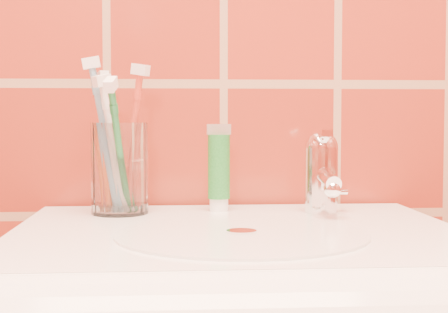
{
  "coord_description": "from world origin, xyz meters",
  "views": [
    {
      "loc": [
        -0.08,
        0.11,
        0.99
      ],
      "look_at": [
        -0.01,
        1.08,
        0.93
      ],
      "focal_mm": 55.0,
      "sensor_mm": 36.0,
      "label": 1
    }
  ],
  "objects": [
    {
      "name": "toothbrush_3",
      "position": [
        -0.18,
        1.09,
        0.96
      ],
      "size": [
        0.07,
        0.07,
        0.23
      ],
      "primitive_type": null,
      "rotation": [
        0.18,
        0.0,
        -1.51
      ],
      "color": "#6FA5C6",
      "rests_on": "glass_tumbler"
    },
    {
      "name": "toothpaste_tube",
      "position": [
        -0.01,
        1.12,
        0.91
      ],
      "size": [
        0.04,
        0.03,
        0.13
      ],
      "rotation": [
        0.0,
        0.0,
        0.2
      ],
      "color": "white",
      "rests_on": "pedestal_sink"
    },
    {
      "name": "toothbrush_1",
      "position": [
        -0.15,
        1.06,
        0.94
      ],
      "size": [
        0.07,
        0.17,
        0.22
      ],
      "primitive_type": null,
      "rotation": [
        0.4,
        0.0,
        -0.2
      ],
      "color": "#1D6D35",
      "rests_on": "glass_tumbler"
    },
    {
      "name": "toothbrush_0",
      "position": [
        -0.18,
        1.11,
        0.95
      ],
      "size": [
        0.08,
        0.11,
        0.22
      ],
      "primitive_type": null,
      "rotation": [
        0.2,
        0.0,
        -2.69
      ],
      "color": "#DD5B27",
      "rests_on": "glass_tumbler"
    },
    {
      "name": "glass_tumbler",
      "position": [
        -0.16,
        1.1,
        0.92
      ],
      "size": [
        0.11,
        0.11,
        0.13
      ],
      "primitive_type": "cylinder",
      "rotation": [
        0.0,
        0.0,
        0.38
      ],
      "color": "white",
      "rests_on": "pedestal_sink"
    },
    {
      "name": "faucet",
      "position": [
        0.14,
        1.09,
        0.91
      ],
      "size": [
        0.05,
        0.11,
        0.12
      ],
      "color": "white",
      "rests_on": "pedestal_sink"
    },
    {
      "name": "toothbrush_2",
      "position": [
        -0.14,
        1.1,
        0.96
      ],
      "size": [
        0.09,
        0.08,
        0.22
      ],
      "primitive_type": null,
      "rotation": [
        0.15,
        0.0,
        1.03
      ],
      "color": "#BE3C28",
      "rests_on": "glass_tumbler"
    },
    {
      "name": "toothbrush_4",
      "position": [
        -0.16,
        1.08,
        0.95
      ],
      "size": [
        0.1,
        0.1,
        0.21
      ],
      "primitive_type": null,
      "rotation": [
        0.2,
        0.0,
        -0.86
      ],
      "color": "silver",
      "rests_on": "glass_tumbler"
    }
  ]
}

